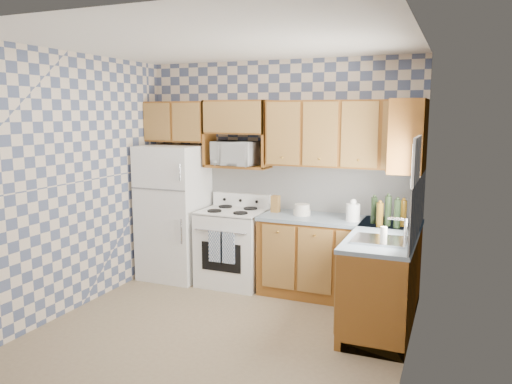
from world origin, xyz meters
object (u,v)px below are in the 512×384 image
Objects in this scene: refrigerator at (174,212)px; electric_kettle at (353,212)px; stove_body at (233,248)px; microwave at (236,153)px.

refrigerator reaches higher than electric_kettle.
refrigerator is 1.87× the size of stove_body.
microwave is at bearing 11.49° from refrigerator.
microwave is (-0.02, 0.14, 1.15)m from stove_body.
electric_kettle is (2.27, -0.04, 0.17)m from refrigerator.
refrigerator is 8.89× the size of electric_kettle.
electric_kettle is (1.47, -0.06, 0.56)m from stove_body.
refrigerator is 0.89m from stove_body.
stove_body is at bearing 177.48° from electric_kettle.
microwave is (0.79, 0.16, 0.76)m from refrigerator.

